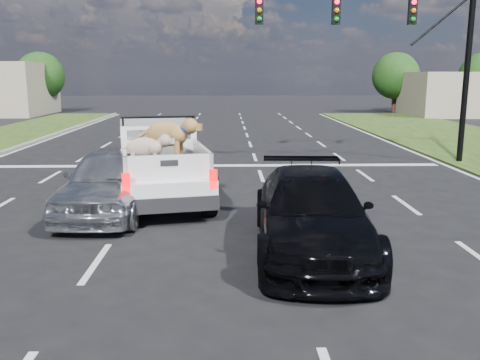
# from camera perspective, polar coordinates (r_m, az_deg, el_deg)

# --- Properties ---
(ground) EXTENTS (160.00, 160.00, 0.00)m
(ground) POSITION_cam_1_polar(r_m,az_deg,el_deg) (9.28, -5.20, -9.16)
(ground) COLOR black
(ground) RESTS_ON ground
(road_markings) EXTENTS (17.75, 60.00, 0.01)m
(road_markings) POSITION_cam_1_polar(r_m,az_deg,el_deg) (15.59, -3.69, -0.56)
(road_markings) COLOR silver
(road_markings) RESTS_ON ground
(traffic_signal) EXTENTS (9.11, 0.31, 7.00)m
(traffic_signal) POSITION_cam_1_polar(r_m,az_deg,el_deg) (20.31, 18.08, 15.12)
(traffic_signal) COLOR black
(traffic_signal) RESTS_ON ground
(tree_far_c) EXTENTS (4.20, 4.20, 5.40)m
(tree_far_c) POSITION_cam_1_polar(r_m,az_deg,el_deg) (49.53, -21.49, 10.82)
(tree_far_c) COLOR #332114
(tree_far_c) RESTS_ON ground
(tree_far_d) EXTENTS (4.20, 4.20, 5.40)m
(tree_far_d) POSITION_cam_1_polar(r_m,az_deg,el_deg) (49.14, 17.09, 11.11)
(tree_far_d) COLOR #332114
(tree_far_d) RESTS_ON ground
(pickup_truck) EXTENTS (3.25, 6.22, 2.22)m
(pickup_truck) POSITION_cam_1_polar(r_m,az_deg,el_deg) (14.13, -9.03, 2.38)
(pickup_truck) COLOR black
(pickup_truck) RESTS_ON ground
(silver_sedan) EXTENTS (2.12, 4.80, 1.61)m
(silver_sedan) POSITION_cam_1_polar(r_m,az_deg,el_deg) (12.70, -14.23, -0.03)
(silver_sedan) COLOR #B8BCC0
(silver_sedan) RESTS_ON ground
(black_coupe) EXTENTS (2.39, 5.26, 1.49)m
(black_coupe) POSITION_cam_1_polar(r_m,az_deg,el_deg) (9.73, 8.01, -3.62)
(black_coupe) COLOR black
(black_coupe) RESTS_ON ground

